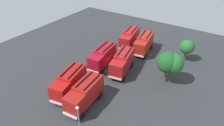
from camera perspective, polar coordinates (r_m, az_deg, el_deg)
name	(u,v)px	position (r m, az deg, el deg)	size (l,w,h in m)	color
ground_plane	(112,69)	(38.29, 0.00, -1.76)	(56.39, 56.39, 0.00)	#2D3033
fire_truck_0	(130,38)	(45.60, 5.02, 7.24)	(7.49, 3.66, 3.88)	#A51A1D
fire_truck_1	(103,57)	(38.11, -2.72, 1.86)	(7.42, 3.37, 3.88)	maroon
fire_truck_2	(69,82)	(32.25, -12.11, -5.41)	(7.54, 3.86, 3.88)	#AB1412
fire_truck_3	(144,43)	(43.53, 9.05, 5.64)	(7.48, 3.61, 3.88)	#A92115
fire_truck_4	(122,62)	(36.51, 2.96, 0.34)	(7.53, 3.85, 3.88)	#A41818
fire_truck_5	(85,93)	(29.81, -7.79, -8.56)	(7.39, 3.28, 3.88)	#9F1814
firefighter_0	(136,45)	(44.93, 6.89, 5.00)	(0.40, 0.48, 1.70)	black
firefighter_1	(101,55)	(41.10, -3.08, 2.38)	(0.42, 0.28, 1.69)	black
tree_0	(187,47)	(42.36, 20.61, 4.29)	(2.85, 2.85, 4.41)	brown
tree_1	(173,64)	(34.57, 16.93, -0.15)	(3.57, 3.57, 5.54)	brown
tree_2	(168,63)	(34.39, 15.63, 0.13)	(3.68, 3.68, 5.71)	brown
traffic_cone_0	(110,48)	(44.84, -0.71, 4.23)	(0.41, 0.41, 0.59)	#F2600C
traffic_cone_1	(150,54)	(43.37, 10.81, 2.56)	(0.43, 0.43, 0.62)	#F2600C
lamppost	(80,125)	(23.53, -9.24, -16.93)	(0.36, 0.36, 6.67)	slate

